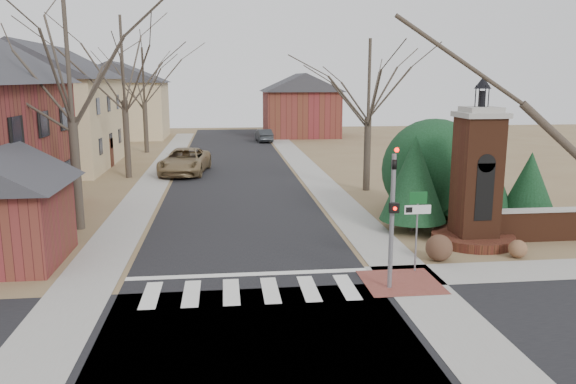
{
  "coord_description": "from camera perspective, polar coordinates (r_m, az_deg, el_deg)",
  "views": [
    {
      "loc": [
        -0.72,
        -15.45,
        6.39
      ],
      "look_at": [
        1.74,
        6.0,
        2.02
      ],
      "focal_mm": 35.0,
      "sensor_mm": 36.0,
      "label": 1
    }
  ],
  "objects": [
    {
      "name": "traffic_signal_pole",
      "position": [
        17.22,
        10.58,
        -1.53
      ],
      "size": [
        0.28,
        0.41,
        4.5
      ],
      "color": "slate",
      "rests_on": "ground"
    },
    {
      "name": "bare_tree_0",
      "position": [
        25.28,
        -21.56,
        13.62
      ],
      "size": [
        8.05,
        8.05,
        11.15
      ],
      "color": "#473D33",
      "rests_on": "ground"
    },
    {
      "name": "evergreen_far",
      "position": [
        26.61,
        23.36,
        0.77
      ],
      "size": [
        2.4,
        2.4,
        3.3
      ],
      "color": "#473D33",
      "rests_on": "ground"
    },
    {
      "name": "curb_apron",
      "position": [
        18.49,
        11.4,
        -8.99
      ],
      "size": [
        2.4,
        2.4,
        0.02
      ],
      "primitive_type": "cube",
      "color": "brown",
      "rests_on": "ground"
    },
    {
      "name": "evergreen_mid",
      "position": [
        26.45,
        18.64,
        2.59
      ],
      "size": [
        3.4,
        3.4,
        4.7
      ],
      "color": "#473D33",
      "rests_on": "ground"
    },
    {
      "name": "bare_tree_2",
      "position": [
        50.91,
        -14.52,
        11.79
      ],
      "size": [
        7.35,
        7.35,
        10.19
      ],
      "color": "#473D33",
      "rests_on": "ground"
    },
    {
      "name": "cross_street",
      "position": [
        14.01,
        -2.99,
        -15.7
      ],
      "size": [
        120.0,
        8.0,
        0.01
      ],
      "primitive_type": "cube",
      "color": "black",
      "rests_on": "ground"
    },
    {
      "name": "bare_tree_3",
      "position": [
        32.51,
        8.27,
        11.84
      ],
      "size": [
        7.0,
        7.0,
        9.7
      ],
      "color": "#473D33",
      "rests_on": "ground"
    },
    {
      "name": "main_street",
      "position": [
        38.0,
        -5.38,
        1.7
      ],
      "size": [
        8.0,
        70.0,
        0.01
      ],
      "primitive_type": "cube",
      "color": "black",
      "rests_on": "ground"
    },
    {
      "name": "dry_shrub_left",
      "position": [
        20.79,
        15.09,
        -5.5
      ],
      "size": [
        0.95,
        0.95,
        0.95
      ],
      "primitive_type": "sphere",
      "color": "#503424",
      "rests_on": "ground"
    },
    {
      "name": "house_distant_left",
      "position": [
        64.48,
        -16.85,
        9.05
      ],
      "size": [
        10.8,
        8.8,
        8.53
      ],
      "color": "tan",
      "rests_on": "ground"
    },
    {
      "name": "sign_post",
      "position": [
        19.07,
        12.99,
        -2.33
      ],
      "size": [
        0.9,
        0.07,
        2.75
      ],
      "color": "slate",
      "rests_on": "ground"
    },
    {
      "name": "house_stucco_left",
      "position": [
        44.37,
        -23.55,
        8.17
      ],
      "size": [
        9.8,
        12.8,
        9.28
      ],
      "color": "tan",
      "rests_on": "ground"
    },
    {
      "name": "ground",
      "position": [
        16.74,
        -3.65,
        -11.04
      ],
      "size": [
        120.0,
        120.0,
        0.0
      ],
      "primitive_type": "plane",
      "color": "brown",
      "rests_on": "ground"
    },
    {
      "name": "stop_bar",
      "position": [
        18.88,
        -4.02,
        -8.36
      ],
      "size": [
        8.0,
        0.35,
        0.02
      ],
      "primitive_type": "cube",
      "color": "silver",
      "rests_on": "ground"
    },
    {
      "name": "pickup_truck",
      "position": [
        39.06,
        -10.44,
        3.1
      ],
      "size": [
        3.61,
        6.5,
        1.72
      ],
      "primitive_type": "imported",
      "rotation": [
        0.0,
        0.0,
        -0.13
      ],
      "color": "olive",
      "rests_on": "ground"
    },
    {
      "name": "house_distant_right",
      "position": [
        64.1,
        1.28,
        8.97
      ],
      "size": [
        8.8,
        8.8,
        7.3
      ],
      "color": "maroon",
      "rests_on": "ground"
    },
    {
      "name": "sidewalk_left",
      "position": [
        38.25,
        -13.19,
        1.52
      ],
      "size": [
        2.0,
        60.0,
        0.02
      ],
      "primitive_type": "cube",
      "color": "gray",
      "rests_on": "ground"
    },
    {
      "name": "evergreen_mass",
      "position": [
        27.07,
        14.58,
        2.59
      ],
      "size": [
        4.8,
        4.8,
        4.8
      ],
      "primitive_type": "sphere",
      "color": "black",
      "rests_on": "ground"
    },
    {
      "name": "dry_shrub_right",
      "position": [
        22.09,
        22.32,
        -5.37
      ],
      "size": [
        0.66,
        0.66,
        0.66
      ],
      "primitive_type": "sphere",
      "color": "brown",
      "rests_on": "ground"
    },
    {
      "name": "crosswalk_zone",
      "position": [
        17.47,
        -3.79,
        -10.01
      ],
      "size": [
        8.0,
        2.2,
        0.02
      ],
      "primitive_type": "cube",
      "color": "silver",
      "rests_on": "ground"
    },
    {
      "name": "bare_tree_1",
      "position": [
        38.01,
        -16.52,
        13.45
      ],
      "size": [
        8.4,
        8.4,
        11.64
      ],
      "color": "#473D33",
      "rests_on": "ground"
    },
    {
      "name": "evergreen_near",
      "position": [
        24.16,
        12.69,
        1.4
      ],
      "size": [
        2.8,
        2.8,
        4.1
      ],
      "color": "#473D33",
      "rests_on": "ground"
    },
    {
      "name": "distant_car",
      "position": [
        58.26,
        -2.48,
        5.77
      ],
      "size": [
        1.76,
        4.1,
        1.31
      ],
      "primitive_type": "imported",
      "rotation": [
        0.0,
        0.0,
        3.23
      ],
      "color": "#2D3134",
      "rests_on": "ground"
    },
    {
      "name": "brick_gate_monument",
      "position": [
        23.03,
        18.54,
        0.26
      ],
      "size": [
        3.2,
        3.2,
        6.47
      ],
      "color": "#4E2717",
      "rests_on": "ground"
    },
    {
      "name": "sidewalk_right_main",
      "position": [
        38.45,
        2.39,
        1.87
      ],
      "size": [
        2.0,
        60.0,
        0.02
      ],
      "primitive_type": "cube",
      "color": "gray",
      "rests_on": "ground"
    }
  ]
}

